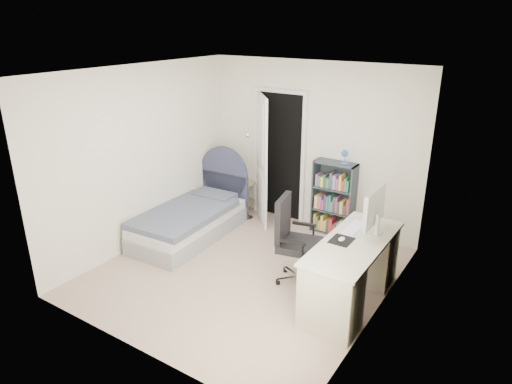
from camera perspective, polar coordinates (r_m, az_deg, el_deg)
The scene contains 8 objects.
room_shell at distance 5.42m, azimuth -1.46°, elevation 1.60°, with size 3.50×3.70×2.60m.
door at distance 7.08m, azimuth 1.51°, elevation 4.41°, with size 0.92×0.64×2.06m.
bed at distance 6.83m, azimuth -7.92°, elevation -3.31°, with size 0.98×1.94×1.17m.
nightstand at distance 7.58m, azimuth -1.96°, elevation 0.46°, with size 0.41×0.41×0.61m.
floor_lamp at distance 7.19m, azimuth -1.14°, elevation 0.93°, with size 0.21×0.21×1.44m.
bookcase at distance 6.86m, azimuth 9.70°, elevation -1.14°, with size 0.62×0.27×1.31m.
desk at distance 5.27m, azimuth 11.97°, elevation -9.41°, with size 0.63×1.58×1.30m.
office_chair at distance 5.50m, azimuth 4.64°, elevation -5.55°, with size 0.59×0.61×1.09m.
Camera 1 is at (2.90, -4.22, 3.04)m, focal length 32.00 mm.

